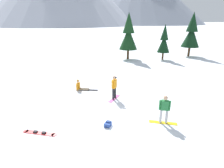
# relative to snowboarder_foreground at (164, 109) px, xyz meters

# --- Properties ---
(ground_plane) EXTENTS (800.00, 800.00, 0.00)m
(ground_plane) POSITION_rel_snowboarder_foreground_xyz_m (-2.34, 0.63, -0.89)
(ground_plane) COLOR white
(snowboarder_foreground) EXTENTS (1.59, 0.71, 1.69)m
(snowboarder_foreground) POSITION_rel_snowboarder_foreground_xyz_m (0.00, 0.00, 0.00)
(snowboarder_foreground) COLOR yellow
(snowboarder_foreground) RESTS_ON ground_plane
(snowboarder_midground) EXTENTS (1.02, 1.42, 1.79)m
(snowboarder_midground) POSITION_rel_snowboarder_foreground_xyz_m (-2.48, 3.60, 0.06)
(snowboarder_midground) COLOR pink
(snowboarder_midground) RESTS_ON ground_plane
(snowboarder_background) EXTENTS (1.82, 0.76, 0.92)m
(snowboarder_background) POSITION_rel_snowboarder_foreground_xyz_m (-5.13, 5.65, -0.58)
(snowboarder_background) COLOR gray
(snowboarder_background) RESTS_ON ground_plane
(loose_snowboard_near_left) EXTENTS (1.90, 0.80, 0.09)m
(loose_snowboard_near_left) POSITION_rel_snowboarder_foreground_xyz_m (-6.78, -0.44, -0.86)
(loose_snowboard_near_left) COLOR red
(loose_snowboard_near_left) RESTS_ON ground_plane
(backpack_blue) EXTENTS (0.48, 0.55, 0.27)m
(backpack_blue) POSITION_rel_snowboarder_foreground_xyz_m (-3.18, -0.06, -0.76)
(backpack_blue) COLOR #2D4C9E
(backpack_blue) RESTS_ON ground_plane
(pine_tree_slender) EXTENTS (2.64, 2.64, 6.64)m
(pine_tree_slender) POSITION_rel_snowboarder_foreground_xyz_m (0.96, 17.92, 2.73)
(pine_tree_slender) COLOR #472D19
(pine_tree_slender) RESTS_ON ground_plane
(pine_tree_leaning) EXTENTS (2.74, 2.74, 6.74)m
(pine_tree_leaning) POSITION_rel_snowboarder_foreground_xyz_m (11.14, 19.35, 2.79)
(pine_tree_leaning) COLOR #472D19
(pine_tree_leaning) RESTS_ON ground_plane
(pine_tree_young) EXTENTS (1.76, 1.76, 5.05)m
(pine_tree_young) POSITION_rel_snowboarder_foreground_xyz_m (5.96, 16.95, 1.86)
(pine_tree_young) COLOR #472D19
(pine_tree_young) RESTS_ON ground_plane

